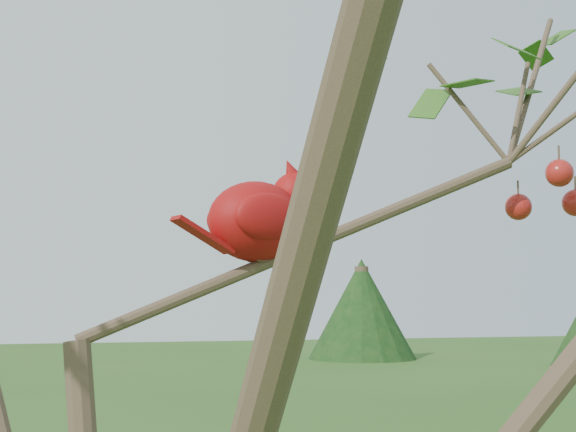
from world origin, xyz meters
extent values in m
sphere|color=#AA1C17|center=(0.61, 0.02, 2.18)|extent=(0.04, 0.04, 0.04)
sphere|color=#AA1C17|center=(0.66, 0.05, 2.15)|extent=(0.04, 0.04, 0.04)
sphere|color=#AA1C17|center=(0.59, 0.09, 2.14)|extent=(0.04, 0.04, 0.04)
ellipsoid|color=#A60F0E|center=(0.18, 0.08, 2.11)|extent=(0.16, 0.13, 0.11)
sphere|color=#A60F0E|center=(0.24, 0.10, 2.15)|extent=(0.08, 0.08, 0.06)
cone|color=#A60F0E|center=(0.23, 0.09, 2.18)|extent=(0.05, 0.04, 0.05)
cone|color=#D85914|center=(0.27, 0.10, 2.14)|extent=(0.03, 0.03, 0.02)
ellipsoid|color=black|center=(0.26, 0.10, 2.14)|extent=(0.02, 0.04, 0.03)
cube|color=#A60F0E|center=(0.10, 0.06, 2.09)|extent=(0.09, 0.05, 0.05)
ellipsoid|color=#A60F0E|center=(0.17, 0.12, 2.11)|extent=(0.10, 0.05, 0.06)
ellipsoid|color=#A60F0E|center=(0.19, 0.04, 2.11)|extent=(0.10, 0.05, 0.06)
cylinder|color=#3B2C20|center=(10.89, 26.36, 1.53)|extent=(0.46, 0.46, 3.07)
cone|color=black|center=(10.89, 26.36, 1.66)|extent=(3.58, 3.58, 3.32)
camera|label=1|loc=(-0.13, -1.06, 2.00)|focal=55.00mm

